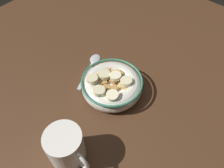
# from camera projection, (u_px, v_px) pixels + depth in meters

# --- Properties ---
(ground_plane) EXTENTS (1.17, 1.17, 0.02)m
(ground_plane) POSITION_uv_depth(u_px,v_px,m) (112.00, 93.00, 0.61)
(ground_plane) COLOR #472B19
(cereal_bowl) EXTENTS (0.16, 0.16, 0.06)m
(cereal_bowl) POSITION_uv_depth(u_px,v_px,m) (112.00, 85.00, 0.58)
(cereal_bowl) COLOR silver
(cereal_bowl) RESTS_ON ground_plane
(spoon) EXTENTS (0.07, 0.14, 0.01)m
(spoon) POSITION_uv_depth(u_px,v_px,m) (93.00, 63.00, 0.66)
(spoon) COLOR #B7B7BC
(spoon) RESTS_ON ground_plane
(coffee_mug) EXTENTS (0.11, 0.08, 0.09)m
(coffee_mug) POSITION_uv_depth(u_px,v_px,m) (66.00, 147.00, 0.46)
(coffee_mug) COLOR white
(coffee_mug) RESTS_ON ground_plane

